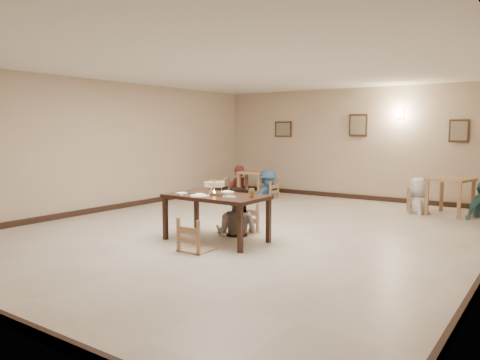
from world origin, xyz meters
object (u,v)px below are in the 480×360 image
Objects in this scene: main_diner at (236,187)px; bg_chair_rl at (419,190)px; chair_near at (197,219)px; bg_table_right at (451,184)px; chair_far at (241,206)px; bg_diner_c at (420,177)px; curry_warmer at (214,184)px; bg_chair_lr at (268,181)px; main_table at (216,200)px; drink_glass at (252,193)px; bg_chair_ll at (238,179)px; bg_table_left at (253,176)px; bg_diner_a at (238,165)px; bg_diner_b at (268,169)px.

bg_chair_rl is (2.12, 4.16, -0.34)m from main_diner.
chair_near is 0.57× the size of main_diner.
bg_table_right is at bearing -117.71° from chair_near.
chair_far is 4.57m from bg_diner_c.
bg_chair_lr is at bearing 111.49° from curry_warmer.
main_table is 1.78× the size of bg_chair_lr.
bg_chair_lr is (-2.59, 4.75, -0.38)m from drink_glass.
bg_table_right is 0.66m from bg_chair_rl.
bg_chair_lr is at bearing 69.52° from bg_chair_rl.
drink_glass reaches higher than bg_chair_ll.
bg_chair_rl is (5.07, -0.07, 0.05)m from bg_chair_ll.
bg_table_right is (2.06, 4.80, -0.17)m from drink_glass.
bg_table_right reaches higher than main_table.
curry_warmer is at bearing -171.40° from drink_glass.
bg_diner_c is at bearing 66.32° from main_table.
bg_table_right is (2.73, 4.86, -0.02)m from main_table.
bg_chair_ll is at bearing 176.70° from bg_table_left.
bg_diner_a is (-1.06, 0.05, 0.39)m from bg_chair_lr.
curry_warmer is 0.70m from drink_glass.
bg_table_right is 0.96× the size of bg_chair_rl.
drink_glass is 0.14× the size of bg_chair_rl.
drink_glass is 5.71m from bg_table_left.
curry_warmer is 5.29m from bg_chair_rl.
curry_warmer is 5.24m from bg_chair_lr.
drink_glass is 6.03m from bg_diner_a.
bg_chair_lr is 0.92× the size of bg_chair_rl.
bg_diner_b is at bearing 96.42° from bg_diner_a.
bg_diner_a is (-2.97, 4.86, 0.15)m from main_table.
bg_chair_lr is at bearing -109.08° from bg_diner_c.
curry_warmer is at bearing -119.14° from bg_table_right.
chair_far is at bearing 89.32° from curry_warmer.
bg_chair_ll is (-3.65, 4.80, -0.39)m from drink_glass.
bg_table_left is at bearing -87.22° from bg_chair_lr.
main_table is at bearing -81.03° from chair_near.
curry_warmer is at bearing -154.99° from bg_diner_b.
main_diner is 5.17m from bg_chair_ll.
chair_far reaches higher than bg_table_right.
bg_chair_lr is at bearing 126.55° from chair_far.
main_table is 1.04× the size of bg_diner_c.
chair_far is at bearing 132.56° from bg_chair_rl.
bg_chair_ll is (-2.97, 4.86, -0.24)m from main_table.
bg_chair_lr is at bearing 96.42° from bg_diner_a.
main_table is at bearing 80.37° from main_diner.
bg_diner_b is (-2.05, 5.48, 0.31)m from chair_near.
chair_near is 5.85m from bg_chair_lr.
bg_table_right is 4.65m from bg_chair_lr.
drink_glass is 6.04m from bg_chair_ll.
bg_diner_a is at bearing 0.00° from bg_chair_ll.
bg_table_left is (-2.45, 4.09, 0.08)m from chair_far.
bg_chair_rl reaches higher than chair_far.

